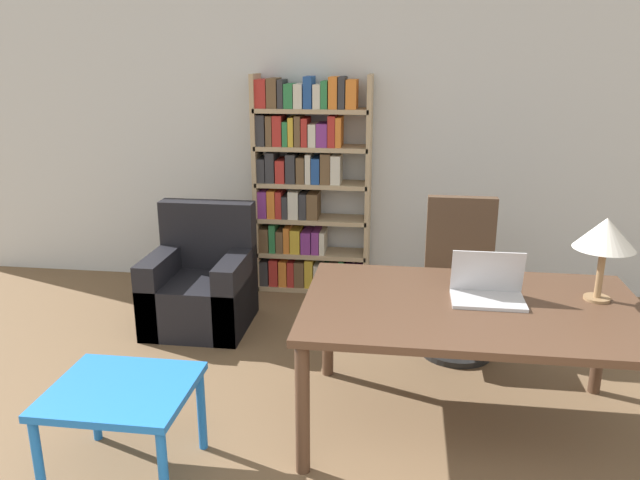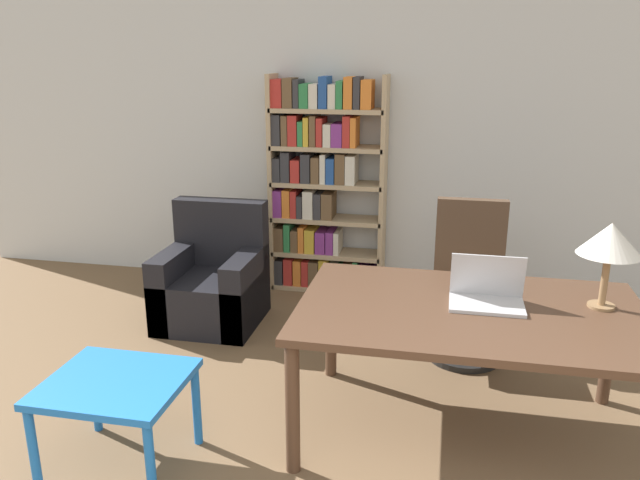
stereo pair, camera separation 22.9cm
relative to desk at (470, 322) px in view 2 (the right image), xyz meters
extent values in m
cube|color=silver|center=(-0.49, 2.16, 0.70)|extent=(8.00, 0.06, 2.70)
cube|color=#4C3323|center=(0.00, 0.00, 0.05)|extent=(1.74, 1.09, 0.04)
cylinder|color=#4C3323|center=(-0.81, -0.49, -0.31)|extent=(0.07, 0.07, 0.68)
cylinder|color=#4C3323|center=(-0.81, 0.49, -0.31)|extent=(0.07, 0.07, 0.68)
cylinder|color=#4C3323|center=(0.81, 0.49, -0.31)|extent=(0.07, 0.07, 0.68)
cube|color=#B2B2B7|center=(0.08, 0.04, 0.08)|extent=(0.37, 0.24, 0.02)
cube|color=#B2B2B7|center=(0.08, 0.13, 0.21)|extent=(0.37, 0.07, 0.24)
cube|color=#19233D|center=(0.08, 0.14, 0.21)|extent=(0.33, 0.05, 0.21)
cylinder|color=olive|center=(0.65, 0.15, 0.08)|extent=(0.13, 0.13, 0.01)
cylinder|color=olive|center=(0.65, 0.15, 0.22)|extent=(0.04, 0.04, 0.26)
cone|color=silver|center=(0.65, 0.15, 0.43)|extent=(0.31, 0.31, 0.16)
cylinder|color=black|center=(0.02, 0.90, -0.63)|extent=(0.48, 0.48, 0.04)
cylinder|color=#262626|center=(0.02, 0.90, -0.45)|extent=(0.06, 0.06, 0.31)
cube|color=#4C3828|center=(0.02, 0.90, -0.25)|extent=(0.48, 0.48, 0.10)
cube|color=#4C3828|center=(0.02, 1.10, 0.10)|extent=(0.46, 0.08, 0.59)
cube|color=blue|center=(-1.64, -0.63, -0.19)|extent=(0.65, 0.58, 0.04)
cylinder|color=blue|center=(-1.93, -0.88, -0.43)|extent=(0.04, 0.04, 0.44)
cylinder|color=blue|center=(-1.35, -0.88, -0.43)|extent=(0.04, 0.04, 0.44)
cylinder|color=blue|center=(-1.93, -0.37, -0.43)|extent=(0.04, 0.04, 0.44)
cylinder|color=blue|center=(-1.35, -0.37, -0.43)|extent=(0.04, 0.04, 0.44)
cube|color=black|center=(-1.84, 1.08, -0.46)|extent=(0.71, 0.70, 0.38)
cube|color=black|center=(-1.84, 1.35, -0.01)|extent=(0.71, 0.16, 0.51)
cube|color=black|center=(-2.11, 1.08, -0.37)|extent=(0.16, 0.70, 0.56)
cube|color=black|center=(-1.56, 1.08, -0.37)|extent=(0.16, 0.70, 0.56)
cube|color=tan|center=(-1.59, 1.97, 0.25)|extent=(0.04, 0.28, 1.80)
cube|color=tan|center=(-0.66, 1.97, 0.25)|extent=(0.04, 0.28, 1.80)
cube|color=tan|center=(-1.13, 1.97, -0.63)|extent=(0.92, 0.28, 0.04)
cube|color=#333338|center=(-1.53, 1.97, -0.51)|extent=(0.07, 0.24, 0.22)
cube|color=#B72D28|center=(-1.45, 1.97, -0.50)|extent=(0.07, 0.24, 0.23)
cube|color=orange|center=(-1.37, 1.97, -0.50)|extent=(0.07, 0.24, 0.22)
cube|color=#B72D28|center=(-1.30, 1.97, -0.50)|extent=(0.06, 0.24, 0.22)
cube|color=brown|center=(-1.23, 1.97, -0.50)|extent=(0.08, 0.24, 0.22)
cube|color=gold|center=(-1.15, 1.97, -0.49)|extent=(0.07, 0.24, 0.24)
cube|color=silver|center=(-1.07, 1.97, -0.51)|extent=(0.07, 0.24, 0.20)
cube|color=#2D7F47|center=(-1.00, 1.97, -0.52)|extent=(0.06, 0.24, 0.19)
cube|color=brown|center=(-0.93, 1.97, -0.50)|extent=(0.08, 0.24, 0.23)
cube|color=#2D7F47|center=(-0.87, 1.97, -0.49)|extent=(0.04, 0.24, 0.25)
cube|color=#7F338C|center=(-0.81, 1.97, -0.51)|extent=(0.07, 0.24, 0.21)
cube|color=#7F338C|center=(-0.72, 1.97, -0.52)|extent=(0.09, 0.24, 0.19)
cube|color=tan|center=(-1.13, 1.97, -0.33)|extent=(0.92, 0.28, 0.04)
cube|color=brown|center=(-1.53, 1.97, -0.21)|extent=(0.08, 0.24, 0.20)
cube|color=#2D7F47|center=(-1.46, 1.97, -0.19)|extent=(0.05, 0.24, 0.24)
cube|color=brown|center=(-1.39, 1.97, -0.22)|extent=(0.06, 0.24, 0.19)
cube|color=orange|center=(-1.33, 1.97, -0.20)|extent=(0.05, 0.24, 0.22)
cube|color=gold|center=(-1.26, 1.97, -0.21)|extent=(0.08, 0.24, 0.20)
cube|color=#7F338C|center=(-1.17, 1.97, -0.22)|extent=(0.08, 0.24, 0.19)
cube|color=#7F338C|center=(-1.09, 1.97, -0.22)|extent=(0.06, 0.24, 0.19)
cube|color=silver|center=(-1.03, 1.97, -0.22)|extent=(0.04, 0.24, 0.19)
cube|color=tan|center=(-1.13, 1.97, -0.03)|extent=(0.92, 0.28, 0.04)
cube|color=#7F338C|center=(-1.53, 1.97, 0.10)|extent=(0.07, 0.24, 0.23)
cube|color=orange|center=(-1.46, 1.97, 0.10)|extent=(0.07, 0.24, 0.23)
cube|color=#B72D28|center=(-1.40, 1.97, 0.10)|extent=(0.05, 0.24, 0.23)
cube|color=#333338|center=(-1.34, 1.97, 0.08)|extent=(0.05, 0.24, 0.19)
cube|color=silver|center=(-1.27, 1.97, 0.10)|extent=(0.09, 0.24, 0.23)
cube|color=#333338|center=(-1.19, 1.97, 0.09)|extent=(0.06, 0.24, 0.21)
cube|color=brown|center=(-1.11, 1.97, 0.09)|extent=(0.09, 0.24, 0.21)
cube|color=tan|center=(-1.13, 1.97, 0.27)|extent=(0.92, 0.28, 0.04)
cube|color=#333338|center=(-1.54, 1.97, 0.38)|extent=(0.07, 0.24, 0.19)
cube|color=#333338|center=(-1.46, 1.97, 0.41)|extent=(0.07, 0.24, 0.25)
cube|color=#B72D28|center=(-1.38, 1.97, 0.38)|extent=(0.08, 0.24, 0.19)
cube|color=#333338|center=(-1.29, 1.97, 0.40)|extent=(0.08, 0.24, 0.24)
cube|color=brown|center=(-1.21, 1.97, 0.39)|extent=(0.07, 0.24, 0.21)
cube|color=silver|center=(-1.15, 1.97, 0.41)|extent=(0.04, 0.24, 0.24)
cube|color=#234C99|center=(-1.09, 1.97, 0.39)|extent=(0.07, 0.24, 0.21)
cube|color=brown|center=(-1.01, 1.97, 0.41)|extent=(0.08, 0.24, 0.25)
cube|color=silver|center=(-0.92, 1.97, 0.40)|extent=(0.08, 0.24, 0.23)
cube|color=tan|center=(-1.13, 1.97, 0.57)|extent=(0.92, 0.28, 0.04)
cube|color=#333338|center=(-1.53, 1.97, 0.71)|extent=(0.07, 0.24, 0.25)
cube|color=brown|center=(-1.46, 1.97, 0.71)|extent=(0.05, 0.24, 0.24)
cube|color=#B72D28|center=(-1.40, 1.97, 0.71)|extent=(0.07, 0.24, 0.24)
cube|color=#2D7F47|center=(-1.33, 1.97, 0.69)|extent=(0.04, 0.24, 0.20)
cube|color=gold|center=(-1.29, 1.97, 0.70)|extent=(0.04, 0.24, 0.23)
cube|color=brown|center=(-1.23, 1.97, 0.71)|extent=(0.05, 0.24, 0.24)
cube|color=#B72D28|center=(-1.18, 1.97, 0.70)|extent=(0.05, 0.24, 0.23)
cube|color=silver|center=(-1.11, 1.97, 0.68)|extent=(0.06, 0.24, 0.18)
cube|color=#7F338C|center=(-1.04, 1.97, 0.68)|extent=(0.09, 0.24, 0.19)
cube|color=#B72D28|center=(-0.96, 1.97, 0.71)|extent=(0.06, 0.24, 0.25)
cube|color=orange|center=(-0.90, 1.97, 0.70)|extent=(0.04, 0.24, 0.23)
cube|color=tan|center=(-1.13, 1.97, 0.87)|extent=(0.92, 0.28, 0.04)
cube|color=#B72D28|center=(-1.52, 1.97, 1.00)|extent=(0.09, 0.24, 0.22)
cube|color=brown|center=(-1.43, 1.97, 1.00)|extent=(0.08, 0.24, 0.23)
cube|color=#333338|center=(-1.36, 1.97, 1.00)|extent=(0.04, 0.24, 0.22)
cube|color=#2D7F47|center=(-1.30, 1.97, 0.98)|extent=(0.07, 0.24, 0.19)
cube|color=silver|center=(-1.22, 1.97, 0.98)|extent=(0.07, 0.24, 0.19)
cube|color=#234C99|center=(-1.15, 1.97, 1.01)|extent=(0.07, 0.24, 0.25)
cube|color=silver|center=(-1.08, 1.97, 0.98)|extent=(0.06, 0.24, 0.19)
cube|color=#2D7F47|center=(-1.02, 1.97, 0.99)|extent=(0.05, 0.24, 0.21)
cube|color=orange|center=(-0.95, 1.97, 1.01)|extent=(0.07, 0.24, 0.24)
cube|color=#333338|center=(-0.88, 1.97, 1.01)|extent=(0.05, 0.24, 0.25)
cube|color=orange|center=(-0.81, 1.97, 1.00)|extent=(0.08, 0.24, 0.22)
camera|label=1|loc=(-0.37, -3.04, 1.31)|focal=35.00mm
camera|label=2|loc=(-0.15, -3.00, 1.31)|focal=35.00mm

